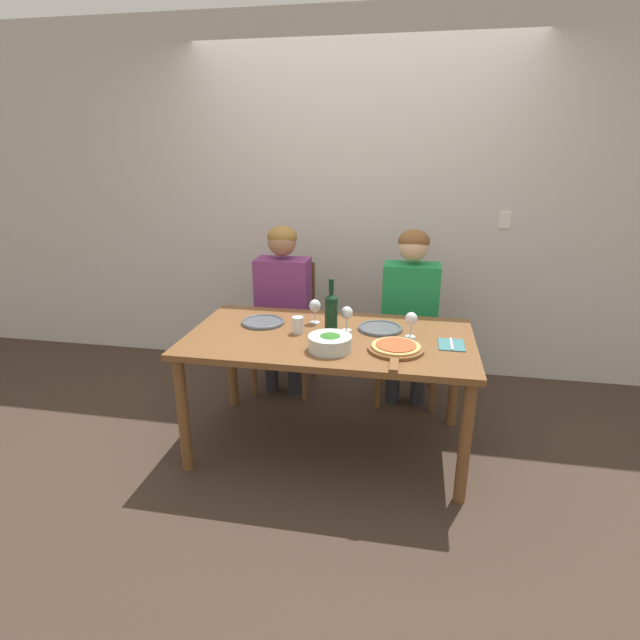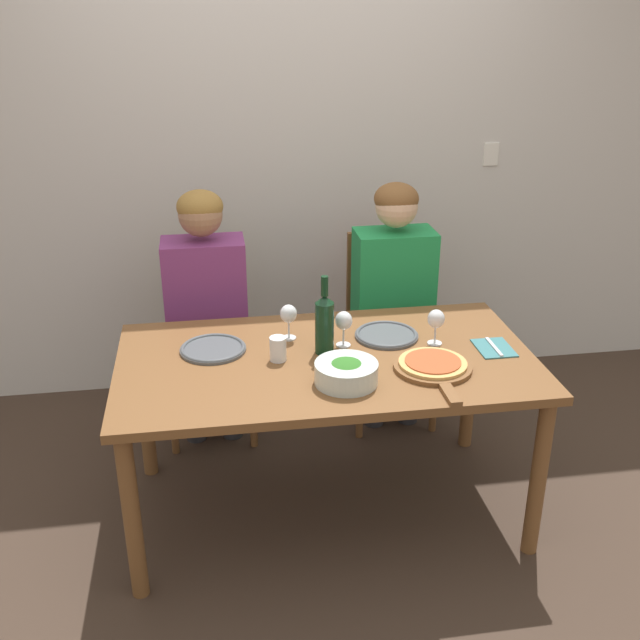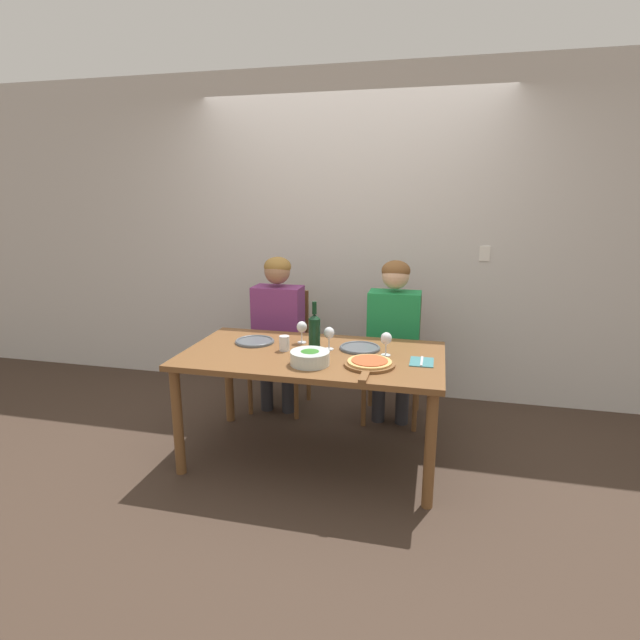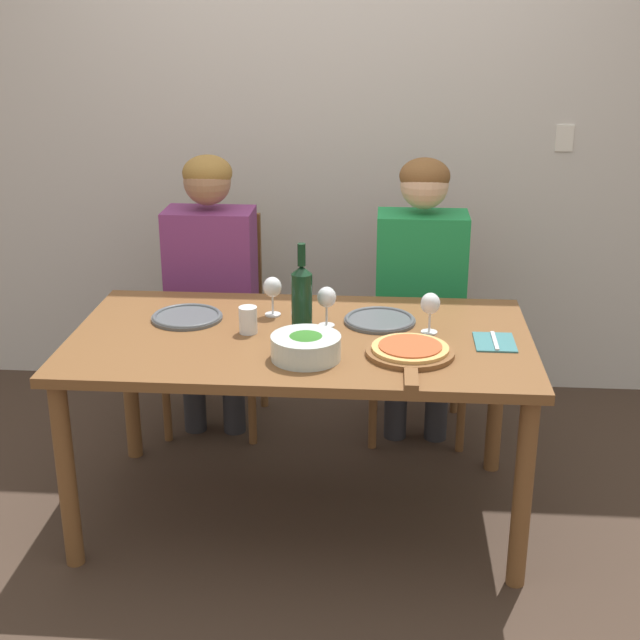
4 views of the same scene
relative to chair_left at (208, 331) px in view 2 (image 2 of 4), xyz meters
name	(u,v)px [view 2 (image 2 of 4)]	position (x,y,z in m)	size (l,w,h in m)	color
ground_plane	(326,508)	(0.46, -0.80, -0.51)	(40.00, 40.00, 0.00)	#3D2D23
back_wall	(287,140)	(0.46, 0.47, 0.84)	(10.00, 0.06, 2.70)	silver
dining_table	(326,376)	(0.46, -0.80, 0.13)	(1.64, 0.90, 0.73)	brown
chair_left	(208,331)	(0.00, 0.00, 0.00)	(0.42, 0.42, 0.95)	brown
chair_right	(387,319)	(0.91, 0.00, 0.00)	(0.42, 0.42, 0.95)	brown
person_woman	(206,295)	(0.00, -0.11, 0.24)	(0.47, 0.51, 1.24)	#28282D
person_man	(394,284)	(0.91, -0.11, 0.24)	(0.47, 0.51, 1.24)	#28282D
wine_bottle	(325,323)	(0.46, -0.75, 0.34)	(0.08, 0.08, 0.32)	black
broccoli_bowl	(346,373)	(0.50, -1.02, 0.26)	(0.24, 0.24, 0.09)	silver
dinner_plate_left	(213,349)	(0.02, -0.67, 0.22)	(0.27, 0.27, 0.02)	#4C5156
dinner_plate_right	(387,335)	(0.74, -0.65, 0.22)	(0.27, 0.27, 0.02)	#4C5156
pizza_on_board	(433,366)	(0.85, -0.97, 0.23)	(0.30, 0.44, 0.04)	brown
wine_glass_left	(289,315)	(0.33, -0.60, 0.32)	(0.07, 0.07, 0.15)	silver
wine_glass_right	(436,321)	(0.92, -0.75, 0.32)	(0.07, 0.07, 0.15)	silver
wine_glass_centre	(344,322)	(0.55, -0.71, 0.32)	(0.07, 0.07, 0.15)	silver
water_tumbler	(278,349)	(0.27, -0.79, 0.26)	(0.07, 0.07, 0.10)	silver
fork_on_napkin	(494,348)	(1.14, -0.83, 0.22)	(0.14, 0.18, 0.01)	#387075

